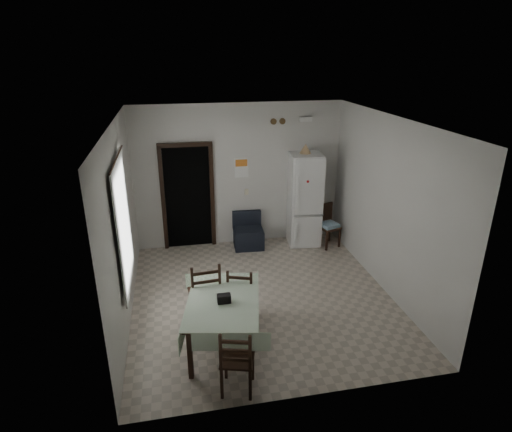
{
  "coord_description": "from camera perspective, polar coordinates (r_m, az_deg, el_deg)",
  "views": [
    {
      "loc": [
        -1.31,
        -6.0,
        3.87
      ],
      "look_at": [
        0.0,
        0.5,
        1.25
      ],
      "focal_mm": 30.0,
      "sensor_mm": 36.0,
      "label": 1
    }
  ],
  "objects": [
    {
      "name": "wall_right",
      "position": [
        7.32,
        17.16,
        1.24
      ],
      "size": [
        0.02,
        4.5,
        2.9
      ],
      "primitive_type": null,
      "color": "beige",
      "rests_on": "ground"
    },
    {
      "name": "wall_back",
      "position": [
        8.7,
        -2.28,
        5.38
      ],
      "size": [
        4.2,
        0.02,
        2.9
      ],
      "primitive_type": null,
      "color": "beige",
      "rests_on": "ground"
    },
    {
      "name": "wall_left",
      "position": [
        6.52,
        -17.5,
        -1.28
      ],
      "size": [
        0.02,
        4.5,
        2.9
      ],
      "primitive_type": null,
      "color": "beige",
      "rests_on": "ground"
    },
    {
      "name": "calendar",
      "position": [
        8.65,
        -1.96,
        6.46
      ],
      "size": [
        0.28,
        0.02,
        0.4
      ],
      "primitive_type": "cube",
      "color": "white",
      "rests_on": "ground"
    },
    {
      "name": "ground",
      "position": [
        7.26,
        0.79,
        -10.66
      ],
      "size": [
        4.5,
        4.5,
        0.0
      ],
      "primitive_type": "plane",
      "color": "#A99C8A",
      "rests_on": "ground"
    },
    {
      "name": "dining_chair_far_right",
      "position": [
        6.46,
        -1.92,
        -10.33
      ],
      "size": [
        0.5,
        0.5,
        0.92
      ],
      "primitive_type": null,
      "rotation": [
        0.0,
        0.0,
        2.8
      ],
      "color": "black",
      "rests_on": "ground"
    },
    {
      "name": "navy_seat",
      "position": [
        8.79,
        -1.0,
        -1.99
      ],
      "size": [
        0.63,
        0.61,
        0.72
      ],
      "primitive_type": null,
      "rotation": [
        0.0,
        0.0,
        -0.06
      ],
      "color": "black",
      "rests_on": "ground"
    },
    {
      "name": "black_bag",
      "position": [
        5.71,
        -4.29,
        -10.92
      ],
      "size": [
        0.18,
        0.11,
        0.11
      ],
      "primitive_type": "cube",
      "rotation": [
        0.0,
        0.0,
        0.0
      ],
      "color": "black",
      "rests_on": "dining_table"
    },
    {
      "name": "vent_left",
      "position": [
        8.59,
        2.35,
        12.48
      ],
      "size": [
        0.12,
        0.03,
        0.12
      ],
      "primitive_type": "cylinder",
      "rotation": [
        1.57,
        0.0,
        0.0
      ],
      "color": "#513B20",
      "rests_on": "ground"
    },
    {
      "name": "curtain",
      "position": [
        6.29,
        -17.22,
        -1.09
      ],
      "size": [
        0.02,
        1.45,
        1.85
      ],
      "primitive_type": "cube",
      "color": "silver",
      "rests_on": "ground"
    },
    {
      "name": "calendar_image",
      "position": [
        8.62,
        -1.96,
        7.09
      ],
      "size": [
        0.24,
        0.01,
        0.14
      ],
      "primitive_type": "cube",
      "color": "orange",
      "rests_on": "ground"
    },
    {
      "name": "dining_table",
      "position": [
        6.02,
        -4.3,
        -14.03
      ],
      "size": [
        1.21,
        1.6,
        0.75
      ],
      "primitive_type": null,
      "rotation": [
        0.0,
        0.0,
        -0.2
      ],
      "color": "#B4CAAC",
      "rests_on": "ground"
    },
    {
      "name": "window_recess",
      "position": [
        6.31,
        -18.21,
        -1.16
      ],
      "size": [
        0.1,
        1.2,
        1.6
      ],
      "primitive_type": "cube",
      "color": "silver",
      "rests_on": "ground"
    },
    {
      "name": "light_switch",
      "position": [
        8.82,
        -1.27,
        3.23
      ],
      "size": [
        0.08,
        0.02,
        0.12
      ],
      "primitive_type": "cube",
      "color": "beige",
      "rests_on": "ground"
    },
    {
      "name": "fridge",
      "position": [
        8.84,
        6.44,
        2.18
      ],
      "size": [
        0.68,
        0.68,
        1.92
      ],
      "primitive_type": null,
      "rotation": [
        0.0,
        0.0,
        -0.09
      ],
      "color": "white",
      "rests_on": "ground"
    },
    {
      "name": "doorway",
      "position": [
        8.91,
        -9.14,
        2.89
      ],
      "size": [
        1.06,
        0.52,
        2.22
      ],
      "color": "black",
      "rests_on": "ground"
    },
    {
      "name": "wall_front",
      "position": [
        4.65,
        6.8,
        -9.93
      ],
      "size": [
        4.2,
        0.02,
        2.9
      ],
      "primitive_type": null,
      "color": "beige",
      "rests_on": "ground"
    },
    {
      "name": "ceiling",
      "position": [
        6.22,
        0.93,
        12.58
      ],
      "size": [
        4.2,
        4.5,
        0.02
      ],
      "primitive_type": null,
      "color": "white",
      "rests_on": "ground"
    },
    {
      "name": "vent_right",
      "position": [
        8.63,
        3.54,
        12.51
      ],
      "size": [
        0.12,
        0.03,
        0.12
      ],
      "primitive_type": "cylinder",
      "rotation": [
        1.57,
        0.0,
        0.0
      ],
      "color": "#513B20",
      "rests_on": "ground"
    },
    {
      "name": "tan_cone",
      "position": [
        8.6,
        6.61,
        8.92
      ],
      "size": [
        0.24,
        0.24,
        0.19
      ],
      "primitive_type": "cone",
      "rotation": [
        0.0,
        0.0,
        0.05
      ],
      "color": "tan",
      "rests_on": "fridge"
    },
    {
      "name": "dining_chair_far_left",
      "position": [
        6.41,
        -6.86,
        -10.03
      ],
      "size": [
        0.49,
        0.49,
        1.05
      ],
      "primitive_type": null,
      "rotation": [
        0.0,
        0.0,
        3.23
      ],
      "color": "black",
      "rests_on": "ground"
    },
    {
      "name": "emergency_light",
      "position": [
        8.73,
        6.65,
        12.71
      ],
      "size": [
        0.25,
        0.07,
        0.09
      ],
      "primitive_type": "cube",
      "color": "white",
      "rests_on": "ground"
    },
    {
      "name": "corner_chair",
      "position": [
        8.93,
        9.69,
        -1.34
      ],
      "size": [
        0.48,
        0.48,
        0.89
      ],
      "primitive_type": null,
      "rotation": [
        0.0,
        0.0,
        0.31
      ],
      "color": "black",
      "rests_on": "ground"
    },
    {
      "name": "curtain_rod",
      "position": [
        6.01,
        -18.11,
        7.31
      ],
      "size": [
        0.02,
        1.6,
        0.02
      ],
      "primitive_type": "cylinder",
      "rotation": [
        1.57,
        0.0,
        0.0
      ],
      "color": "black",
      "rests_on": "ground"
    },
    {
      "name": "dining_chair_near_head",
      "position": [
        5.32,
        -2.5,
        -18.41
      ],
      "size": [
        0.48,
        0.48,
        0.91
      ],
      "primitive_type": null,
      "rotation": [
        0.0,
        0.0,
        2.86
      ],
      "color": "black",
      "rests_on": "ground"
    }
  ]
}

